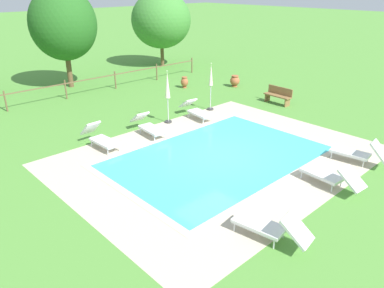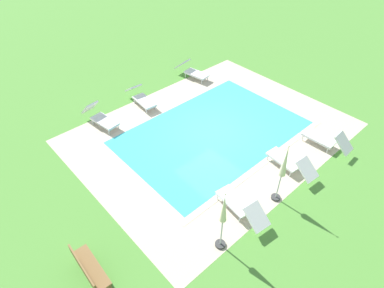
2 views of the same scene
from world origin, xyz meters
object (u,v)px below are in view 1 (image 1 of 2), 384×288
Objects in this scene: sun_lounger_north_far at (101,138)px; sun_lounger_south_near_corner at (197,110)px; patio_umbrella_closed_row_mid_west at (211,81)px; sun_lounger_north_end at (358,153)px; sun_lounger_north_mid at (330,176)px; tree_centre at (161,20)px; wooden_bench_lawn_side at (278,95)px; terracotta_urn_by_tree at (184,82)px; patio_umbrella_closed_row_west at (167,90)px; tree_west_mid at (63,24)px; sun_lounger_north_near_steps at (269,226)px; sun_lounger_south_mid at (148,126)px; terracotta_urn_near_fence at (235,81)px.

sun_lounger_north_far reaches higher than sun_lounger_south_near_corner.
sun_lounger_north_end is at bearing -93.55° from patio_umbrella_closed_row_mid_west.
tree_centre is at bearing 66.43° from sun_lounger_north_mid.
wooden_bench_lawn_side is 2.27× the size of terracotta_urn_by_tree.
sun_lounger_north_mid is 19.63m from tree_centre.
tree_centre is at bearing 52.10° from patio_umbrella_closed_row_west.
tree_west_mid is (-0.25, 8.94, 2.15)m from patio_umbrella_closed_row_west.
sun_lounger_north_far is at bearing 171.76° from wooden_bench_lawn_side.
sun_lounger_north_near_steps is 0.87× the size of patio_umbrella_closed_row_mid_west.
sun_lounger_south_near_corner is at bearing 1.63° from sun_lounger_south_mid.
sun_lounger_north_near_steps is 17.71m from tree_west_mid.
sun_lounger_south_near_corner is 12.51m from tree_centre.
tree_centre is (11.29, 18.07, 2.96)m from sun_lounger_north_near_steps.
sun_lounger_south_near_corner is 0.87× the size of patio_umbrella_closed_row_west.
wooden_bench_lawn_side is at bearing 45.24° from sun_lounger_north_mid.
sun_lounger_south_near_corner is 1.84m from patio_umbrella_closed_row_west.
sun_lounger_north_end reaches higher than sun_lounger_north_mid.
sun_lounger_south_mid reaches higher than sun_lounger_south_near_corner.
sun_lounger_south_near_corner is 4.86m from wooden_bench_lawn_side.
terracotta_urn_near_fence is at bearing 26.11° from patio_umbrella_closed_row_mid_west.
sun_lounger_north_mid is 0.38× the size of tree_centre.
sun_lounger_south_near_corner is at bearing 164.64° from wooden_bench_lawn_side.
wooden_bench_lawn_side is at bearing -104.17° from terracotta_urn_near_fence.
patio_umbrella_closed_row_west reaches higher than sun_lounger_north_end.
tree_west_mid is at bearing 90.74° from sun_lounger_north_mid.
sun_lounger_north_far is at bearing 174.68° from sun_lounger_south_mid.
terracotta_urn_by_tree is (4.64, 11.85, -0.01)m from sun_lounger_north_mid.
wooden_bench_lawn_side is (9.62, 6.42, 0.09)m from sun_lounger_north_near_steps.
patio_umbrella_closed_row_west is 6.39m from wooden_bench_lawn_side.
tree_centre is (0.71, 7.84, 2.96)m from terracotta_urn_near_fence.
sun_lounger_north_end is at bearing 4.08° from sun_lounger_north_near_steps.
sun_lounger_south_near_corner is at bearing -80.20° from tree_west_mid.
tree_west_mid is at bearing 134.43° from terracotta_urn_by_tree.
sun_lounger_north_near_steps is 14.62m from terracotta_urn_by_tree.
sun_lounger_south_near_corner reaches higher than terracotta_urn_near_fence.
terracotta_urn_by_tree is 0.12× the size of tree_centre.
sun_lounger_north_end is at bearing -101.48° from terracotta_urn_by_tree.
sun_lounger_north_mid is at bearing -100.68° from sun_lounger_south_near_corner.
terracotta_urn_near_fence is at bearing 24.00° from sun_lounger_south_near_corner.
terracotta_urn_by_tree is (2.38, 11.71, -0.03)m from sun_lounger_north_end.
sun_lounger_north_near_steps reaches higher than terracotta_urn_by_tree.
sun_lounger_north_far reaches higher than sun_lounger_north_near_steps.
patio_umbrella_closed_row_west reaches higher than sun_lounger_north_near_steps.
sun_lounger_north_mid is (3.54, 0.28, -0.01)m from sun_lounger_north_near_steps.
sun_lounger_south_mid is 4.38m from patio_umbrella_closed_row_mid_west.
sun_lounger_south_near_corner is at bearing 96.74° from sun_lounger_north_end.
sun_lounger_south_near_corner is 0.88× the size of patio_umbrella_closed_row_mid_west.
sun_lounger_north_far is 5.02m from sun_lounger_south_near_corner.
tree_centre is (1.67, 11.65, 2.87)m from wooden_bench_lawn_side.
sun_lounger_north_near_steps is at bearing -105.17° from sun_lounger_south_mid.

